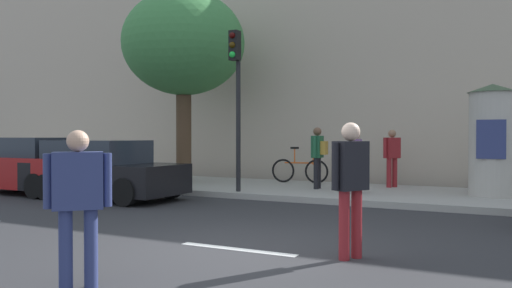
{
  "coord_description": "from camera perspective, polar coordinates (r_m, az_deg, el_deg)",
  "views": [
    {
      "loc": [
        3.54,
        -6.33,
        1.61
      ],
      "look_at": [
        -0.73,
        2.0,
        1.44
      ],
      "focal_mm": 36.46,
      "sensor_mm": 36.0,
      "label": 1
    }
  ],
  "objects": [
    {
      "name": "street_tree",
      "position": [
        16.43,
        -7.95,
        10.78
      ],
      "size": [
        3.76,
        3.76,
        5.88
      ],
      "color": "#4C3826",
      "rests_on": "sidewalk_curb"
    },
    {
      "name": "pedestrian_with_bag",
      "position": [
        6.83,
        10.34,
        -3.72
      ],
      "size": [
        0.42,
        0.55,
        1.77
      ],
      "color": "maroon",
      "rests_on": "ground_plane"
    },
    {
      "name": "parked_car_silver",
      "position": [
        15.51,
        -23.0,
        -2.28
      ],
      "size": [
        4.15,
        2.01,
        1.53
      ],
      "color": "maroon",
      "rests_on": "ground_plane"
    },
    {
      "name": "poster_column",
      "position": [
        13.53,
        24.5,
        0.47
      ],
      "size": [
        1.15,
        1.15,
        2.67
      ],
      "color": "#B2ADA3",
      "rests_on": "sidewalk_curb"
    },
    {
      "name": "parked_car_blue",
      "position": [
        13.65,
        -16.59,
        -2.82
      ],
      "size": [
        4.24,
        1.93,
        1.47
      ],
      "color": "black",
      "rests_on": "ground_plane"
    },
    {
      "name": "building_backdrop",
      "position": [
        18.83,
        16.27,
        8.47
      ],
      "size": [
        36.0,
        5.0,
        8.13
      ],
      "primitive_type": "cube",
      "color": "#B7A893",
      "rests_on": "ground_plane"
    },
    {
      "name": "sidewalk_curb",
      "position": [
        13.88,
        12.27,
        -5.35
      ],
      "size": [
        36.0,
        4.0,
        0.15
      ],
      "primitive_type": "cube",
      "color": "#9E9B93",
      "rests_on": "ground_plane"
    },
    {
      "name": "pedestrian_near_pole",
      "position": [
        14.11,
        6.83,
        -0.91
      ],
      "size": [
        0.4,
        0.58,
        1.66
      ],
      "color": "black",
      "rests_on": "sidewalk_curb"
    },
    {
      "name": "pedestrian_in_light_jacket",
      "position": [
        14.91,
        14.69,
        -1.03
      ],
      "size": [
        0.43,
        0.54,
        1.6
      ],
      "color": "maroon",
      "rests_on": "sidewalk_curb"
    },
    {
      "name": "traffic_light",
      "position": [
        13.34,
        -2.2,
        6.66
      ],
      "size": [
        0.24,
        0.45,
        4.1
      ],
      "color": "black",
      "rests_on": "sidewalk_curb"
    },
    {
      "name": "bicycle_leaning",
      "position": [
        15.79,
        4.8,
        -2.87
      ],
      "size": [
        1.76,
        0.27,
        1.09
      ],
      "color": "black",
      "rests_on": "sidewalk_curb"
    },
    {
      "name": "pedestrian_with_backpack",
      "position": [
        5.73,
        -18.93,
        -5.15
      ],
      "size": [
        0.54,
        0.54,
        1.66
      ],
      "color": "navy",
      "rests_on": "ground_plane"
    },
    {
      "name": "ground_plane",
      "position": [
        7.43,
        -2.06,
        -11.48
      ],
      "size": [
        80.0,
        80.0,
        0.0
      ],
      "primitive_type": "plane",
      "color": "#2B2B2D"
    },
    {
      "name": "pedestrian_in_dark_shirt",
      "position": [
        13.16,
        10.91,
        -1.41
      ],
      "size": [
        0.28,
        0.58,
        1.56
      ],
      "color": "black",
      "rests_on": "sidewalk_curb"
    },
    {
      "name": "lane_markings",
      "position": [
        7.43,
        -2.06,
        -11.45
      ],
      "size": [
        25.8,
        0.16,
        0.01
      ],
      "color": "silver",
      "rests_on": "ground_plane"
    }
  ]
}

